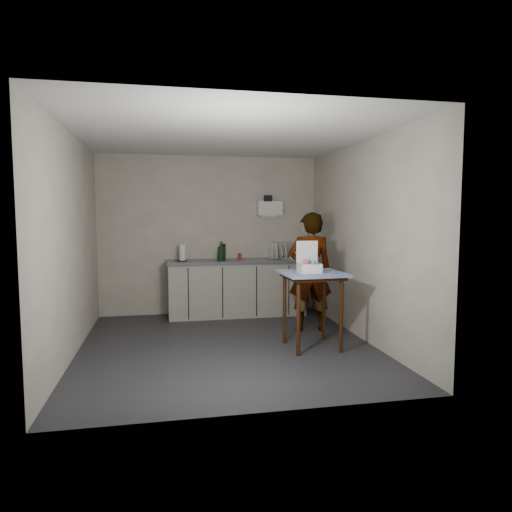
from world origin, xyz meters
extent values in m
plane|color=#2A2B30|center=(0.00, 0.00, 0.00)|extent=(4.00, 4.00, 0.00)
cube|color=#B5AB9E|center=(0.00, 1.99, 1.30)|extent=(3.60, 0.02, 2.60)
cube|color=#B5AB9E|center=(1.79, 0.00, 1.30)|extent=(0.02, 4.00, 2.60)
cube|color=#B5AB9E|center=(-1.79, 0.00, 1.30)|extent=(0.02, 4.00, 2.60)
cube|color=white|center=(0.00, 0.00, 2.60)|extent=(3.60, 4.00, 0.01)
cube|color=black|center=(0.40, 1.70, 0.04)|extent=(2.20, 0.52, 0.08)
cube|color=beige|center=(0.40, 1.70, 0.43)|extent=(2.20, 0.58, 0.86)
cube|color=#4F5259|center=(0.40, 1.70, 0.89)|extent=(2.24, 0.62, 0.05)
cube|color=black|center=(-0.40, 1.41, 0.43)|extent=(0.02, 0.01, 0.80)
cube|color=black|center=(0.13, 1.41, 0.43)|extent=(0.02, 0.01, 0.80)
cube|color=black|center=(0.67, 1.41, 0.43)|extent=(0.01, 0.01, 0.80)
cube|color=black|center=(1.20, 1.41, 0.43)|extent=(0.02, 0.01, 0.80)
cube|color=white|center=(1.00, 1.92, 1.75)|extent=(0.42, 0.16, 0.24)
cube|color=white|center=(1.00, 1.97, 1.61)|extent=(0.30, 0.06, 0.04)
cube|color=black|center=(0.95, 1.83, 1.91)|extent=(0.14, 0.02, 0.10)
cylinder|color=#3D1F0E|center=(0.76, -0.58, 0.43)|extent=(0.05, 0.05, 0.87)
cylinder|color=#3D1F0E|center=(1.30, -0.56, 0.43)|extent=(0.05, 0.05, 0.87)
cylinder|color=#3D1F0E|center=(0.74, -0.04, 0.43)|extent=(0.05, 0.05, 0.87)
cylinder|color=#3D1F0E|center=(1.27, -0.02, 0.43)|extent=(0.05, 0.05, 0.87)
cube|color=#3D1F0E|center=(1.02, -0.30, 0.89)|extent=(0.67, 0.67, 0.04)
cube|color=#1A3A9F|center=(1.02, -0.30, 0.93)|extent=(0.76, 0.76, 0.03)
imported|color=#B2A593|center=(1.26, 0.53, 0.84)|extent=(0.67, 0.49, 1.68)
imported|color=black|center=(0.14, 1.65, 1.06)|extent=(0.16, 0.16, 0.30)
cylinder|color=#B82C12|center=(0.45, 1.67, 0.97)|extent=(0.06, 0.06, 0.11)
cylinder|color=black|center=(0.19, 1.75, 1.04)|extent=(0.08, 0.08, 0.26)
cylinder|color=black|center=(-0.47, 1.67, 0.92)|extent=(0.15, 0.15, 0.01)
cylinder|color=white|center=(-0.47, 1.67, 1.05)|extent=(0.10, 0.10, 0.25)
cube|color=white|center=(1.15, 1.72, 0.92)|extent=(0.41, 0.30, 0.02)
cylinder|color=white|center=(0.97, 1.59, 1.06)|extent=(0.01, 0.01, 0.26)
cylinder|color=white|center=(1.34, 1.59, 1.06)|extent=(0.01, 0.01, 0.26)
cylinder|color=white|center=(0.97, 1.85, 1.06)|extent=(0.01, 0.01, 0.26)
cylinder|color=white|center=(1.34, 1.85, 1.06)|extent=(0.01, 0.01, 0.26)
cylinder|color=white|center=(1.05, 1.72, 1.04)|extent=(0.05, 0.22, 0.22)
cylinder|color=white|center=(1.13, 1.72, 1.04)|extent=(0.05, 0.22, 0.22)
cylinder|color=white|center=(1.22, 1.72, 1.04)|extent=(0.05, 0.22, 0.22)
cube|color=white|center=(0.97, -0.32, 0.95)|extent=(0.29, 0.29, 0.01)
cube|color=white|center=(0.96, -0.45, 1.00)|extent=(0.27, 0.03, 0.10)
cube|color=white|center=(0.98, -0.19, 1.00)|extent=(0.27, 0.03, 0.10)
cube|color=white|center=(0.84, -0.31, 1.00)|extent=(0.03, 0.27, 0.10)
cube|color=white|center=(1.10, -0.33, 1.00)|extent=(0.03, 0.27, 0.10)
cube|color=white|center=(0.98, -0.18, 1.19)|extent=(0.27, 0.03, 0.27)
cylinder|color=silver|center=(0.97, -0.32, 1.00)|extent=(0.18, 0.18, 0.10)
sphere|color=#FF5D90|center=(0.92, -0.35, 1.07)|extent=(0.06, 0.06, 0.06)
sphere|color=#5C99FB|center=(1.01, -0.36, 1.07)|extent=(0.06, 0.06, 0.06)
sphere|color=#56D177|center=(0.98, -0.28, 1.07)|extent=(0.06, 0.06, 0.06)
sphere|color=#FF5D90|center=(0.93, -0.28, 1.07)|extent=(0.06, 0.06, 0.06)
camera|label=1|loc=(-0.76, -5.57, 1.65)|focal=32.00mm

